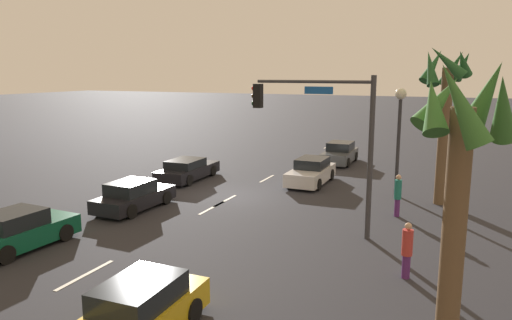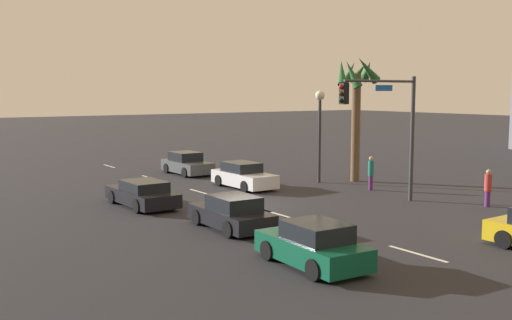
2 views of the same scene
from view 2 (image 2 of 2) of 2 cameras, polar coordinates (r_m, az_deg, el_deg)
name	(u,v)px [view 2 (image 2 of 2)]	position (r m, az deg, el deg)	size (l,w,h in m)	color
ground_plane	(244,205)	(28.70, -1.14, -4.27)	(220.00, 220.00, 0.00)	#28282D
lane_stripe_0	(109,166)	(44.71, -13.81, -0.57)	(2.18, 0.14, 0.01)	silver
lane_stripe_1	(148,177)	(38.37, -10.22, -1.63)	(1.89, 0.14, 0.01)	silver
lane_stripe_2	(200,192)	(32.42, -5.39, -3.04)	(2.13, 0.14, 0.01)	silver
lane_stripe_3	(257,208)	(27.82, 0.06, -4.60)	(2.35, 0.14, 0.01)	silver
lane_stripe_4	(273,213)	(26.76, 1.66, -5.05)	(2.41, 0.14, 0.01)	silver
lane_stripe_5	(417,254)	(20.84, 15.14, -8.62)	(2.47, 0.14, 0.01)	silver
car_0	(313,246)	(18.69, 5.46, -8.13)	(4.06, 2.02, 1.41)	#0F5138
car_1	(142,194)	(28.67, -10.78, -3.20)	(4.66, 2.04, 1.24)	black
car_2	(187,164)	(39.43, -6.61, -0.39)	(4.19, 1.94, 1.45)	#474C51
car_3	(232,213)	(23.58, -2.35, -5.11)	(4.19, 1.95, 1.35)	black
car_4	(243,176)	(33.61, -1.20, -1.55)	(4.39, 1.88, 1.43)	silver
traffic_signal	(389,118)	(29.06, 12.57, 3.96)	(0.32, 4.89, 6.12)	#38383D
streetlamp	(320,117)	(35.44, 6.10, 4.06)	(0.56, 0.56, 5.45)	#2D2D33
pedestrian_0	(371,172)	(33.32, 10.89, -1.13)	(0.39, 0.39, 1.86)	#59266B
pedestrian_1	(488,187)	(30.04, 21.23, -2.41)	(0.44, 0.44, 1.76)	#59266B
palm_tree_1	(356,93)	(36.22, 9.47, 6.32)	(2.54, 2.56, 7.50)	brown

